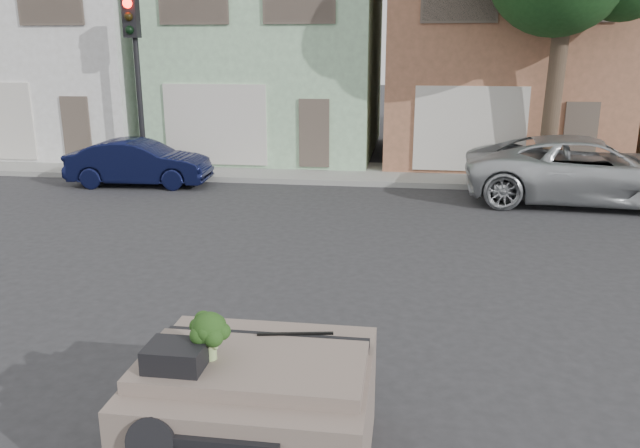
% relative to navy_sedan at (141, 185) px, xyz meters
% --- Properties ---
extents(ground_plane, '(120.00, 120.00, 0.00)m').
position_rel_navy_sedan_xyz_m(ground_plane, '(6.08, -8.32, 0.00)').
color(ground_plane, '#303033').
rests_on(ground_plane, ground).
extents(sidewalk, '(40.00, 3.00, 0.15)m').
position_rel_navy_sedan_xyz_m(sidewalk, '(6.08, 2.18, 0.07)').
color(sidewalk, gray).
rests_on(sidewalk, ground).
extents(townhouse_white, '(7.20, 8.20, 7.55)m').
position_rel_navy_sedan_xyz_m(townhouse_white, '(-4.92, 6.18, 3.77)').
color(townhouse_white, white).
rests_on(townhouse_white, ground).
extents(townhouse_mint, '(7.20, 8.20, 7.55)m').
position_rel_navy_sedan_xyz_m(townhouse_mint, '(2.58, 6.18, 3.77)').
color(townhouse_mint, '#A4D1A5').
rests_on(townhouse_mint, ground).
extents(townhouse_tan, '(7.20, 8.20, 7.55)m').
position_rel_navy_sedan_xyz_m(townhouse_tan, '(10.08, 6.18, 3.77)').
color(townhouse_tan, '#A0674B').
rests_on(townhouse_tan, ground).
extents(navy_sedan, '(3.92, 1.58, 1.26)m').
position_rel_navy_sedan_xyz_m(navy_sedan, '(0.00, 0.00, 0.00)').
color(navy_sedan, black).
rests_on(navy_sedan, ground).
extents(silver_pickup, '(5.98, 3.08, 1.61)m').
position_rel_navy_sedan_xyz_m(silver_pickup, '(11.65, -0.39, 0.00)').
color(silver_pickup, '#B8BDC0').
rests_on(silver_pickup, ground).
extents(traffic_signal, '(0.40, 0.40, 5.10)m').
position_rel_navy_sedan_xyz_m(traffic_signal, '(-0.42, 1.18, 2.55)').
color(traffic_signal, black).
rests_on(traffic_signal, ground).
extents(tree_near, '(4.40, 4.00, 8.50)m').
position_rel_navy_sedan_xyz_m(tree_near, '(11.08, 1.48, 4.25)').
color(tree_near, '#173B17').
rests_on(tree_near, ground).
extents(car_dashboard, '(2.00, 1.80, 1.12)m').
position_rel_navy_sedan_xyz_m(car_dashboard, '(6.08, -11.32, 0.56)').
color(car_dashboard, '#78675D').
rests_on(car_dashboard, ground).
extents(instrument_hump, '(0.48, 0.38, 0.20)m').
position_rel_navy_sedan_xyz_m(instrument_hump, '(5.50, -11.67, 1.22)').
color(instrument_hump, black).
rests_on(instrument_hump, car_dashboard).
extents(wiper_arm, '(0.69, 0.15, 0.02)m').
position_rel_navy_sedan_xyz_m(wiper_arm, '(6.36, -10.94, 1.13)').
color(wiper_arm, black).
rests_on(wiper_arm, car_dashboard).
extents(broccoli, '(0.45, 0.45, 0.43)m').
position_rel_navy_sedan_xyz_m(broccoli, '(5.74, -11.49, 1.33)').
color(broccoli, '#1C3A12').
rests_on(broccoli, car_dashboard).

